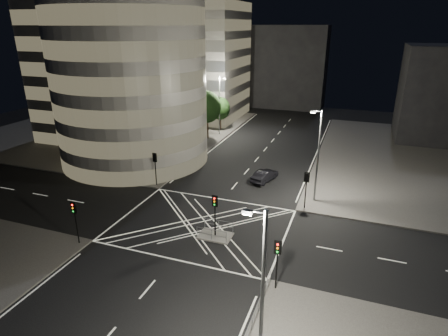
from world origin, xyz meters
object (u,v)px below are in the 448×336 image
at_px(traffic_signal_nr, 277,256).
at_px(street_lamp_left_far, 220,104).
at_px(traffic_signal_island, 215,208).
at_px(street_lamp_right_near, 261,291).
at_px(traffic_signal_fl, 155,163).
at_px(street_lamp_left_near, 170,130).
at_px(street_lamp_right_far, 318,153).
at_px(traffic_signal_nl, 75,215).
at_px(central_island, 215,236).
at_px(traffic_signal_fr, 306,183).
at_px(sedan, 265,176).

bearing_deg(traffic_signal_nr, street_lamp_left_far, 116.36).
relative_size(traffic_signal_island, street_lamp_right_near, 0.40).
xyz_separation_m(traffic_signal_fl, street_lamp_left_far, (-0.64, 23.20, 2.63)).
relative_size(traffic_signal_nr, street_lamp_left_near, 0.40).
height_order(traffic_signal_fl, street_lamp_left_near, street_lamp_left_near).
height_order(street_lamp_left_near, street_lamp_right_far, same).
xyz_separation_m(traffic_signal_fl, traffic_signal_island, (10.80, -8.30, 0.00)).
relative_size(traffic_signal_fl, traffic_signal_nl, 1.00).
bearing_deg(traffic_signal_island, street_lamp_left_near, 130.27).
relative_size(street_lamp_left_far, street_lamp_right_far, 1.00).
relative_size(traffic_signal_fl, street_lamp_right_far, 0.40).
height_order(traffic_signal_nl, street_lamp_right_near, street_lamp_right_near).
relative_size(central_island, traffic_signal_fr, 0.75).
relative_size(traffic_signal_fr, sedan, 0.91).
distance_m(central_island, traffic_signal_fl, 13.91).
bearing_deg(traffic_signal_fr, street_lamp_right_near, -88.25).
bearing_deg(sedan, traffic_signal_nr, 122.20).
height_order(street_lamp_right_far, street_lamp_right_near, same).
height_order(central_island, sedan, sedan).
relative_size(central_island, street_lamp_right_near, 0.30).
bearing_deg(traffic_signal_nr, central_island, 142.07).
distance_m(traffic_signal_nr, street_lamp_left_near, 26.32).
xyz_separation_m(traffic_signal_fr, traffic_signal_island, (-6.80, -8.30, 0.00)).
bearing_deg(street_lamp_left_near, central_island, -49.73).
xyz_separation_m(traffic_signal_fr, traffic_signal_nr, (0.00, -13.60, 0.00)).
bearing_deg(street_lamp_left_far, traffic_signal_fl, -88.43).
xyz_separation_m(traffic_signal_island, street_lamp_left_far, (-11.44, 31.50, 2.63)).
xyz_separation_m(street_lamp_left_near, street_lamp_right_far, (18.87, -3.00, 0.00)).
distance_m(traffic_signal_nl, street_lamp_right_far, 24.27).
bearing_deg(central_island, street_lamp_left_far, 109.95).
bearing_deg(traffic_signal_island, central_island, 0.00).
height_order(street_lamp_left_near, sedan, street_lamp_left_near).
xyz_separation_m(street_lamp_right_far, sedan, (-6.44, 3.69, -4.82)).
bearing_deg(traffic_signal_fl, central_island, -37.54).
relative_size(central_island, traffic_signal_nr, 0.75).
bearing_deg(traffic_signal_fr, central_island, -129.33).
xyz_separation_m(traffic_signal_island, street_lamp_right_near, (7.44, -12.50, 2.63)).
bearing_deg(traffic_signal_fl, traffic_signal_fr, 0.00).
height_order(traffic_signal_island, street_lamp_right_far, street_lamp_right_far).
bearing_deg(traffic_signal_fr, traffic_signal_island, -129.33).
xyz_separation_m(street_lamp_left_far, street_lamp_right_far, (18.87, -21.00, 0.00)).
distance_m(street_lamp_left_far, street_lamp_right_near, 47.88).
distance_m(traffic_signal_fl, street_lamp_left_far, 23.36).
distance_m(street_lamp_left_far, sedan, 21.85).
height_order(traffic_signal_island, street_lamp_right_near, street_lamp_right_near).
bearing_deg(street_lamp_right_far, street_lamp_left_near, 170.97).
height_order(central_island, traffic_signal_fr, traffic_signal_fr).
relative_size(street_lamp_left_near, street_lamp_left_far, 1.00).
bearing_deg(traffic_signal_island, street_lamp_right_near, -59.25).
xyz_separation_m(traffic_signal_island, street_lamp_left_near, (-11.44, 13.50, 2.63)).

